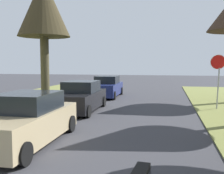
{
  "coord_description": "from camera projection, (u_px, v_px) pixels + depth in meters",
  "views": [
    {
      "loc": [
        2.17,
        0.48,
        2.47
      ],
      "look_at": [
        -0.01,
        10.5,
        1.58
      ],
      "focal_mm": 42.03,
      "sensor_mm": 36.0,
      "label": 1
    }
  ],
  "objects": [
    {
      "name": "stop_sign_far",
      "position": [
        218.0,
        70.0,
        14.1
      ],
      "size": [
        0.81,
        0.53,
        2.94
      ],
      "color": "#9EA0A5",
      "rests_on": "grass_verge_right"
    },
    {
      "name": "street_tree_left_mid_b",
      "position": [
        44.0,
        9.0,
        15.16
      ],
      "size": [
        3.03,
        3.03,
        7.46
      ],
      "color": "#45402A",
      "rests_on": "grass_verge_left"
    },
    {
      "name": "parked_sedan_tan",
      "position": [
        26.0,
        121.0,
        8.13
      ],
      "size": [
        2.04,
        4.44,
        1.57
      ],
      "color": "tan",
      "rests_on": "ground"
    },
    {
      "name": "parked_sedan_black",
      "position": [
        81.0,
        97.0,
        13.85
      ],
      "size": [
        2.04,
        4.44,
        1.57
      ],
      "color": "black",
      "rests_on": "ground"
    },
    {
      "name": "parked_sedan_navy",
      "position": [
        107.0,
        87.0,
        19.94
      ],
      "size": [
        2.04,
        4.44,
        1.57
      ],
      "color": "navy",
      "rests_on": "ground"
    }
  ]
}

